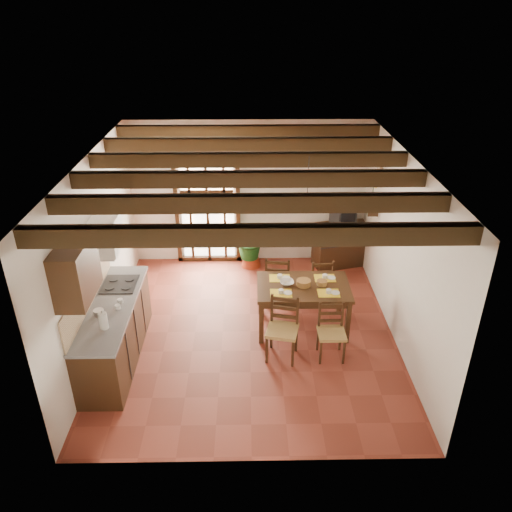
{
  "coord_description": "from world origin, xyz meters",
  "views": [
    {
      "loc": [
        -0.02,
        -6.5,
        4.76
      ],
      "look_at": [
        0.1,
        0.4,
        1.15
      ],
      "focal_mm": 35.0,
      "sensor_mm": 36.0,
      "label": 1
    }
  ],
  "objects_px": {
    "kitchen_counter": "(115,331)",
    "sideboard": "(340,244)",
    "chair_near_left": "(282,340)",
    "chair_far_right": "(319,289)",
    "chair_far_left": "(278,288)",
    "potted_plant": "(251,240)",
    "dining_table": "(303,291)",
    "pendant_lamp": "(307,205)",
    "crt_tv": "(343,215)",
    "chair_near_right": "(331,341)"
  },
  "relations": [
    {
      "from": "dining_table",
      "to": "chair_far_right",
      "type": "xyz_separation_m",
      "value": [
        0.37,
        0.73,
        -0.4
      ]
    },
    {
      "from": "dining_table",
      "to": "sideboard",
      "type": "xyz_separation_m",
      "value": [
        0.96,
        2.12,
        -0.24
      ]
    },
    {
      "from": "chair_near_right",
      "to": "kitchen_counter",
      "type": "bearing_deg",
      "value": 179.26
    },
    {
      "from": "dining_table",
      "to": "potted_plant",
      "type": "bearing_deg",
      "value": 111.8
    },
    {
      "from": "chair_near_right",
      "to": "chair_far_left",
      "type": "relative_size",
      "value": 0.92
    },
    {
      "from": "sideboard",
      "to": "chair_near_left",
      "type": "bearing_deg",
      "value": -129.76
    },
    {
      "from": "kitchen_counter",
      "to": "sideboard",
      "type": "relative_size",
      "value": 2.2
    },
    {
      "from": "chair_far_right",
      "to": "potted_plant",
      "type": "bearing_deg",
      "value": -55.2
    },
    {
      "from": "kitchen_counter",
      "to": "dining_table",
      "type": "relative_size",
      "value": 1.56
    },
    {
      "from": "chair_near_right",
      "to": "crt_tv",
      "type": "distance_m",
      "value": 3.02
    },
    {
      "from": "kitchen_counter",
      "to": "sideboard",
      "type": "xyz_separation_m",
      "value": [
        3.74,
        2.83,
        -0.04
      ]
    },
    {
      "from": "chair_near_left",
      "to": "sideboard",
      "type": "distance_m",
      "value": 3.14
    },
    {
      "from": "kitchen_counter",
      "to": "chair_far_left",
      "type": "height_order",
      "value": "kitchen_counter"
    },
    {
      "from": "potted_plant",
      "to": "crt_tv",
      "type": "bearing_deg",
      "value": 0.93
    },
    {
      "from": "chair_far_left",
      "to": "sideboard",
      "type": "bearing_deg",
      "value": -125.41
    },
    {
      "from": "chair_far_right",
      "to": "crt_tv",
      "type": "bearing_deg",
      "value": -119.04
    },
    {
      "from": "chair_near_right",
      "to": "sideboard",
      "type": "xyz_separation_m",
      "value": [
        0.61,
        2.86,
        0.17
      ]
    },
    {
      "from": "dining_table",
      "to": "potted_plant",
      "type": "xyz_separation_m",
      "value": [
        -0.8,
        2.08,
        -0.11
      ]
    },
    {
      "from": "kitchen_counter",
      "to": "chair_far_left",
      "type": "relative_size",
      "value": 2.42
    },
    {
      "from": "kitchen_counter",
      "to": "chair_near_right",
      "type": "distance_m",
      "value": 3.14
    },
    {
      "from": "sideboard",
      "to": "chair_far_left",
      "type": "bearing_deg",
      "value": -148.3
    },
    {
      "from": "sideboard",
      "to": "potted_plant",
      "type": "distance_m",
      "value": 1.76
    },
    {
      "from": "kitchen_counter",
      "to": "pendant_lamp",
      "type": "height_order",
      "value": "pendant_lamp"
    },
    {
      "from": "potted_plant",
      "to": "pendant_lamp",
      "type": "xyz_separation_m",
      "value": [
        0.8,
        -1.98,
        1.51
      ]
    },
    {
      "from": "chair_far_right",
      "to": "pendant_lamp",
      "type": "distance_m",
      "value": 1.94
    },
    {
      "from": "sideboard",
      "to": "potted_plant",
      "type": "bearing_deg",
      "value": 166.28
    },
    {
      "from": "chair_near_left",
      "to": "chair_far_right",
      "type": "bearing_deg",
      "value": 76.29
    },
    {
      "from": "dining_table",
      "to": "pendant_lamp",
      "type": "xyz_separation_m",
      "value": [
        0.0,
        0.1,
        1.4
      ]
    },
    {
      "from": "dining_table",
      "to": "pendant_lamp",
      "type": "bearing_deg",
      "value": 90.78
    },
    {
      "from": "chair_far_left",
      "to": "pendant_lamp",
      "type": "bearing_deg",
      "value": 126.82
    },
    {
      "from": "sideboard",
      "to": "chair_far_right",
      "type": "bearing_deg",
      "value": -127.75
    },
    {
      "from": "chair_far_right",
      "to": "sideboard",
      "type": "distance_m",
      "value": 1.52
    },
    {
      "from": "kitchen_counter",
      "to": "crt_tv",
      "type": "xyz_separation_m",
      "value": [
        3.74,
        2.82,
        0.58
      ]
    },
    {
      "from": "chair_far_right",
      "to": "pendant_lamp",
      "type": "height_order",
      "value": "pendant_lamp"
    },
    {
      "from": "chair_far_left",
      "to": "chair_far_right",
      "type": "distance_m",
      "value": 0.72
    },
    {
      "from": "dining_table",
      "to": "chair_near_right",
      "type": "distance_m",
      "value": 0.91
    },
    {
      "from": "chair_near_left",
      "to": "sideboard",
      "type": "relative_size",
      "value": 0.93
    },
    {
      "from": "chair_far_right",
      "to": "pendant_lamp",
      "type": "bearing_deg",
      "value": 53.49
    },
    {
      "from": "sideboard",
      "to": "kitchen_counter",
      "type": "bearing_deg",
      "value": -157.79
    },
    {
      "from": "kitchen_counter",
      "to": "potted_plant",
      "type": "xyz_separation_m",
      "value": [
        1.99,
        2.79,
        0.1
      ]
    },
    {
      "from": "chair_near_left",
      "to": "chair_far_right",
      "type": "distance_m",
      "value": 1.63
    },
    {
      "from": "kitchen_counter",
      "to": "crt_tv",
      "type": "bearing_deg",
      "value": 36.99
    },
    {
      "from": "kitchen_counter",
      "to": "sideboard",
      "type": "bearing_deg",
      "value": 37.05
    },
    {
      "from": "pendant_lamp",
      "to": "dining_table",
      "type": "bearing_deg",
      "value": -90.0
    },
    {
      "from": "kitchen_counter",
      "to": "sideboard",
      "type": "distance_m",
      "value": 4.69
    },
    {
      "from": "kitchen_counter",
      "to": "dining_table",
      "type": "distance_m",
      "value": 2.88
    },
    {
      "from": "chair_near_left",
      "to": "potted_plant",
      "type": "xyz_separation_m",
      "value": [
        -0.43,
        2.81,
        0.27
      ]
    },
    {
      "from": "chair_far_left",
      "to": "potted_plant",
      "type": "height_order",
      "value": "potted_plant"
    },
    {
      "from": "potted_plant",
      "to": "chair_far_right",
      "type": "bearing_deg",
      "value": -49.16
    },
    {
      "from": "dining_table",
      "to": "chair_far_left",
      "type": "distance_m",
      "value": 0.9
    }
  ]
}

